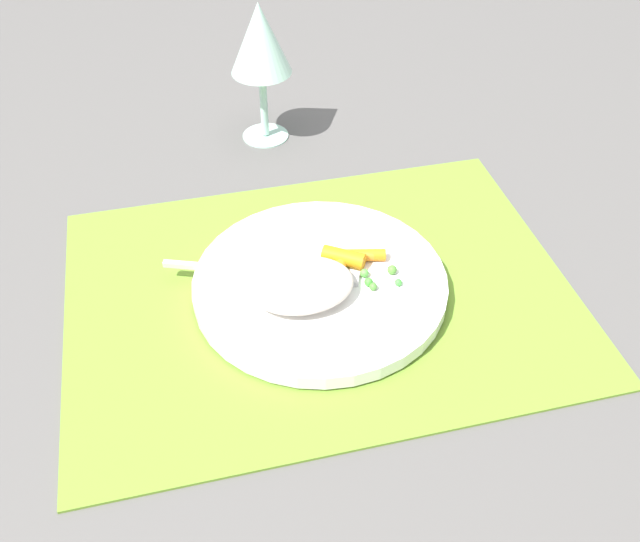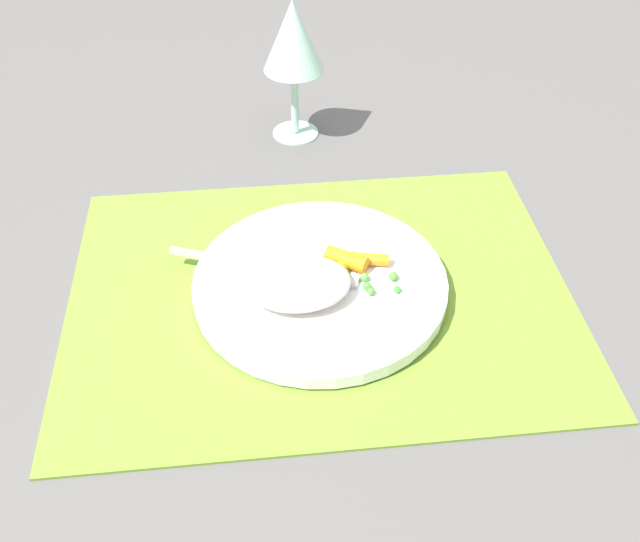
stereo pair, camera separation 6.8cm
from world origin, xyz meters
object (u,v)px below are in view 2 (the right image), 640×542
carrot_portion (351,261)px  wine_glass (295,40)px  fork (282,269)px  plate (320,284)px  rice_mound (298,283)px

carrot_portion → wine_glass: (-0.03, 0.29, 0.10)m
fork → carrot_portion: bearing=1.2°
fork → wine_glass: wine_glass is taller
plate → fork: (-0.04, 0.01, 0.01)m
fork → wine_glass: size_ratio=1.06×
fork → wine_glass: (0.04, 0.30, 0.11)m
rice_mound → carrot_portion: size_ratio=1.51×
rice_mound → carrot_portion: rice_mound is taller
carrot_portion → fork: bearing=-178.8°
rice_mound → wine_glass: 0.34m
rice_mound → wine_glass: bearing=85.7°
fork → wine_glass: bearing=82.4°
plate → rice_mound: bearing=-139.9°
plate → fork: fork is taller
wine_glass → rice_mound: bearing=-94.3°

